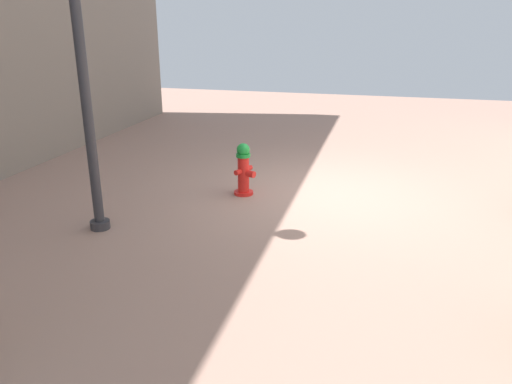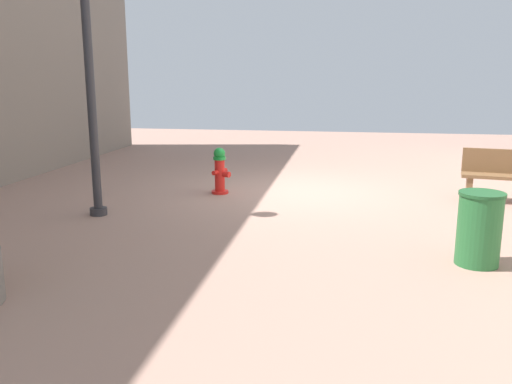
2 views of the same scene
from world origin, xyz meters
The scene contains 3 objects.
ground_plane centered at (0.00, 0.00, 0.00)m, with size 23.40×23.40×0.00m, color #9E7A6B.
fire_hydrant centered at (1.39, 0.40, 0.45)m, with size 0.40×0.42×0.90m.
street_lamp centered at (2.99, 2.34, 2.57)m, with size 0.36×0.36×4.18m.
Camera 1 is at (-0.87, 8.16, 2.90)m, focal length 34.92 mm.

